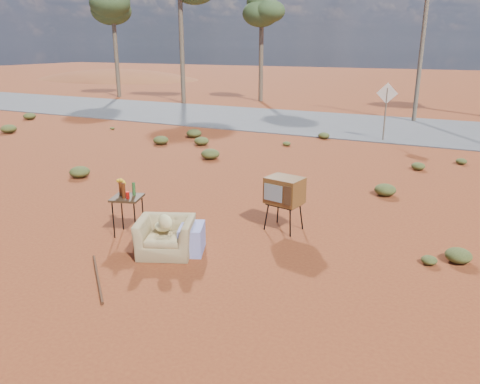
% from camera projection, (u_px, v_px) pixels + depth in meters
% --- Properties ---
extents(ground, '(140.00, 140.00, 0.00)m').
position_uv_depth(ground, '(177.00, 253.00, 8.32)').
color(ground, brown).
rests_on(ground, ground).
extents(highway, '(140.00, 7.00, 0.04)m').
position_uv_depth(highway, '(360.00, 126.00, 21.16)').
color(highway, '#565659').
rests_on(highway, ground).
extents(dirt_mound, '(26.00, 18.00, 2.00)m').
position_uv_depth(dirt_mound, '(117.00, 79.00, 49.99)').
color(dirt_mound, brown).
rests_on(dirt_mound, ground).
extents(armchair, '(1.26, 1.10, 0.85)m').
position_uv_depth(armchair, '(170.00, 232.00, 8.22)').
color(armchair, '#988053').
rests_on(armchair, ground).
extents(tv_unit, '(0.76, 0.66, 1.08)m').
position_uv_depth(tv_unit, '(284.00, 191.00, 9.14)').
color(tv_unit, black).
rests_on(tv_unit, ground).
extents(side_table, '(0.67, 0.67, 1.08)m').
position_uv_depth(side_table, '(126.00, 195.00, 8.94)').
color(side_table, '#372414').
rests_on(side_table, ground).
extents(rusty_bar, '(1.24, 1.17, 0.04)m').
position_uv_depth(rusty_bar, '(98.00, 278.00, 7.40)').
color(rusty_bar, '#482413').
rests_on(rusty_bar, ground).
extents(road_sign, '(0.78, 0.06, 2.19)m').
position_uv_depth(road_sign, '(386.00, 101.00, 17.52)').
color(road_sign, brown).
rests_on(road_sign, ground).
extents(eucalyptus_far_left, '(3.20, 3.20, 7.10)m').
position_uv_depth(eucalyptus_far_left, '(112.00, 7.00, 31.19)').
color(eucalyptus_far_left, brown).
rests_on(eucalyptus_far_left, ground).
extents(eucalyptus_near_left, '(3.20, 3.20, 6.60)m').
position_uv_depth(eucalyptus_near_left, '(262.00, 12.00, 28.87)').
color(eucalyptus_near_left, brown).
rests_on(eucalyptus_near_left, ground).
extents(utility_pole_center, '(1.40, 0.20, 8.00)m').
position_uv_depth(utility_pole_center, '(424.00, 30.00, 21.22)').
color(utility_pole_center, brown).
rests_on(utility_pole_center, ground).
extents(scrub_patch, '(17.49, 8.07, 0.33)m').
position_uv_depth(scrub_patch, '(243.00, 179.00, 12.40)').
color(scrub_patch, '#4F5626').
rests_on(scrub_patch, ground).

